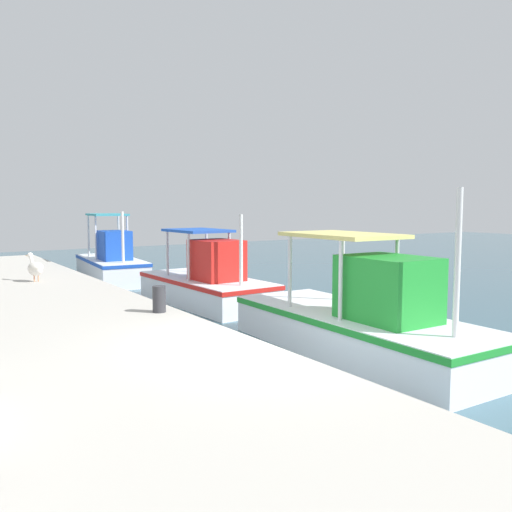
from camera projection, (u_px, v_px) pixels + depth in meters
The scene contains 5 objects.
fishing_boat_nearest at pixel (112, 264), 20.61m from camera, with size 5.13×2.20×2.75m.
fishing_boat_second at pixel (207, 283), 15.88m from camera, with size 5.20×2.20×2.74m.
fishing_boat_third at pixel (363, 322), 10.50m from camera, with size 6.12×2.33×3.26m.
pelican at pixel (35, 268), 15.10m from camera, with size 0.97×0.49×0.82m.
mooring_bollard_nearest at pixel (159, 299), 10.77m from camera, with size 0.27×0.27×0.54m, color #333338.
Camera 1 is at (6.79, -4.71, 2.97)m, focal length 37.18 mm.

